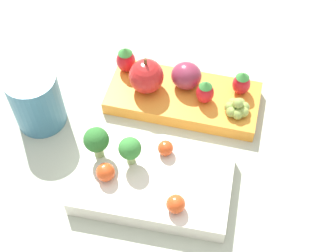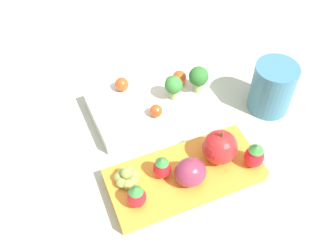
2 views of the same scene
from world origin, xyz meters
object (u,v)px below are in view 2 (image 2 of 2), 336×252
object	(u,v)px
bento_box_savoury	(151,103)
broccoli_floret_1	(198,77)
strawberry_2	(254,156)
cherry_tomato_2	(157,110)
grape_cluster	(127,177)
apple	(220,147)
broccoli_floret_0	(174,86)
bento_box_fruit	(187,174)
cherry_tomato_0	(122,84)
plum	(193,171)
strawberry_1	(136,196)
cherry_tomato_1	(179,78)
drinking_cup	(272,88)
strawberry_0	(162,167)

from	to	relation	value
bento_box_savoury	broccoli_floret_1	xyz separation A→B (m)	(0.08, -0.02, 0.04)
broccoli_floret_1	strawberry_2	xyz separation A→B (m)	(0.01, -0.16, -0.02)
bento_box_savoury	cherry_tomato_2	world-z (taller)	cherry_tomato_2
strawberry_2	grape_cluster	bearing A→B (deg)	166.18
broccoli_floret_1	apple	world-z (taller)	apple
broccoli_floret_0	apple	world-z (taller)	apple
bento_box_fruit	cherry_tomato_0	bearing A→B (deg)	100.77
strawberry_2	broccoli_floret_1	bearing A→B (deg)	93.84
apple	plum	xyz separation A→B (m)	(-0.05, -0.02, -0.01)
bento_box_savoury	broccoli_floret_0	size ratio (longest dim) A/B	4.56
cherry_tomato_0	grape_cluster	size ratio (longest dim) A/B	0.64
broccoli_floret_1	grape_cluster	bearing A→B (deg)	-144.43
bento_box_savoury	strawberry_1	bearing A→B (deg)	-116.67
broccoli_floret_0	cherry_tomato_1	xyz separation A→B (m)	(0.02, 0.03, -0.02)
cherry_tomato_1	grape_cluster	xyz separation A→B (m)	(-0.14, -0.15, -0.01)
drinking_cup	plum	bearing A→B (deg)	-153.14
cherry_tomato_1	strawberry_1	bearing A→B (deg)	-127.62
broccoli_floret_1	grape_cluster	xyz separation A→B (m)	(-0.16, -0.12, -0.03)
bento_box_savoury	cherry_tomato_1	distance (m)	0.06
broccoli_floret_0	broccoli_floret_1	xyz separation A→B (m)	(0.04, -0.00, 0.00)
strawberry_0	drinking_cup	size ratio (longest dim) A/B	0.45
strawberry_0	strawberry_2	distance (m)	0.13
broccoli_floret_1	broccoli_floret_0	bearing A→B (deg)	179.25
broccoli_floret_0	apple	xyz separation A→B (m)	(0.01, -0.13, -0.01)
cherry_tomato_1	bento_box_savoury	bearing A→B (deg)	-165.36
broccoli_floret_0	strawberry_1	distance (m)	0.20
broccoli_floret_0	drinking_cup	bearing A→B (deg)	-20.03
strawberry_2	strawberry_0	bearing A→B (deg)	165.36
strawberry_0	strawberry_1	world-z (taller)	same
bento_box_fruit	drinking_cup	bearing A→B (deg)	22.80
apple	drinking_cup	world-z (taller)	drinking_cup
plum	broccoli_floret_1	bearing A→B (deg)	61.97
cherry_tomato_2	bento_box_savoury	bearing A→B (deg)	83.55
bento_box_savoury	strawberry_0	bearing A→B (deg)	-105.06
broccoli_floret_1	cherry_tomato_2	xyz separation A→B (m)	(-0.08, -0.02, -0.02)
apple	grape_cluster	size ratio (longest dim) A/B	1.65
apple	drinking_cup	xyz separation A→B (m)	(0.14, 0.08, -0.00)
bento_box_fruit	drinking_cup	xyz separation A→B (m)	(0.19, 0.08, 0.03)
broccoli_floret_0	cherry_tomato_0	xyz separation A→B (m)	(-0.07, 0.05, -0.02)
broccoli_floret_1	strawberry_1	xyz separation A→B (m)	(-0.16, -0.16, -0.02)
cherry_tomato_0	apple	bearing A→B (deg)	-64.99
broccoli_floret_0	strawberry_2	xyz separation A→B (m)	(0.05, -0.16, -0.01)
apple	strawberry_0	xyz separation A→B (m)	(-0.09, 0.00, -0.01)
broccoli_floret_0	strawberry_2	bearing A→B (deg)	-71.28
cherry_tomato_0	cherry_tomato_2	world-z (taller)	cherry_tomato_0
strawberry_0	apple	bearing A→B (deg)	-2.58
cherry_tomato_2	apple	distance (m)	0.12
cherry_tomato_1	strawberry_2	bearing A→B (deg)	-80.93
broccoli_floret_0	broccoli_floret_1	size ratio (longest dim) A/B	0.90
bento_box_fruit	grape_cluster	size ratio (longest dim) A/B	6.14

